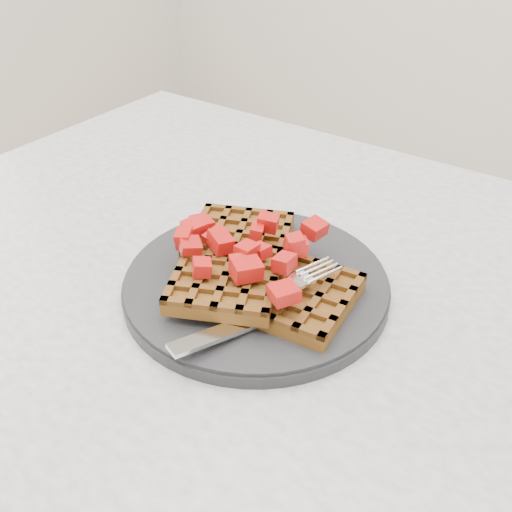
# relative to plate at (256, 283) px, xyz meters

# --- Properties ---
(table) EXTENTS (1.20, 0.80, 0.75)m
(table) POSITION_rel_plate_xyz_m (0.13, -0.02, -0.12)
(table) COLOR silver
(table) RESTS_ON ground
(plate) EXTENTS (0.25, 0.25, 0.02)m
(plate) POSITION_rel_plate_xyz_m (0.00, 0.00, 0.00)
(plate) COLOR black
(plate) RESTS_ON table
(waffles) EXTENTS (0.21, 0.20, 0.03)m
(waffles) POSITION_rel_plate_xyz_m (0.00, -0.00, 0.02)
(waffles) COLOR brown
(waffles) RESTS_ON plate
(strawberry_pile) EXTENTS (0.15, 0.15, 0.02)m
(strawberry_pile) POSITION_rel_plate_xyz_m (0.00, 0.00, 0.05)
(strawberry_pile) COLOR #A20608
(strawberry_pile) RESTS_ON waffles
(fork) EXTENTS (0.08, 0.18, 0.02)m
(fork) POSITION_rel_plate_xyz_m (0.04, -0.04, 0.02)
(fork) COLOR silver
(fork) RESTS_ON plate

